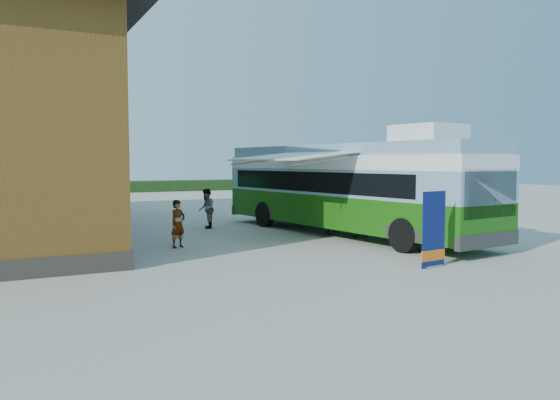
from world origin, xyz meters
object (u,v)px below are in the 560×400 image
banner (434,236)px  person_b (206,209)px  person_a (178,224)px  slurry_tanker (80,193)px  bus (345,185)px  picnic_table (350,219)px

banner → person_b: size_ratio=1.21×
person_a → slurry_tanker: slurry_tanker is taller
banner → slurry_tanker: banner is taller
banner → bus: bearing=69.5°
banner → person_a: banner is taller
banner → picnic_table: (1.62, 6.30, -0.19)m
person_a → slurry_tanker: (-1.36, 13.80, 0.37)m
banner → picnic_table: banner is taller
slurry_tanker → person_a: bearing=-84.5°
slurry_tanker → bus: bearing=-59.3°
bus → person_a: size_ratio=8.42×
bus → person_a: bus is taller
banner → slurry_tanker: bearing=101.0°
banner → picnic_table: size_ratio=1.10×
banner → slurry_tanker: size_ratio=0.38×
banner → person_a: (-5.13, 6.41, -0.05)m
bus → person_b: 6.07m
picnic_table → slurry_tanker: (-8.11, 13.90, 0.51)m
bus → banner: (-1.63, -6.65, -1.09)m
slurry_tanker → picnic_table: bearing=-59.9°
person_b → bus: bearing=65.7°
person_a → person_b: size_ratio=0.93×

